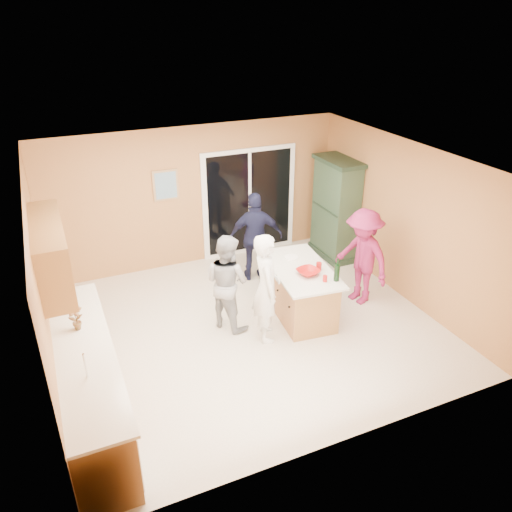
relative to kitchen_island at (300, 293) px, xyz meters
name	(u,v)px	position (x,y,z in m)	size (l,w,h in m)	color
floor	(250,327)	(-0.87, -0.03, -0.39)	(5.50, 5.50, 0.00)	silver
ceiling	(249,162)	(-0.87, -0.03, 2.21)	(5.50, 5.00, 0.10)	white
wall_back	(196,197)	(-0.87, 2.47, 0.91)	(5.50, 0.10, 2.60)	#E8A95F
wall_front	(345,350)	(-0.87, -2.53, 0.91)	(5.50, 0.10, 2.60)	#E8A95F
wall_left	(43,291)	(-3.62, -0.03, 0.91)	(0.10, 5.00, 2.60)	#E8A95F
wall_right	(405,221)	(1.88, -0.03, 0.91)	(0.10, 5.00, 2.60)	#E8A95F
left_cabinet_run	(90,391)	(-3.32, -1.08, 0.07)	(0.65, 3.05, 1.24)	#AE7243
upper_cabinets	(51,253)	(-3.45, -0.23, 1.48)	(0.35, 1.60, 0.75)	#AE7243
sliding_door	(249,202)	(0.18, 2.44, 0.66)	(1.90, 0.07, 2.10)	white
framed_picture	(166,185)	(-1.42, 2.45, 1.21)	(0.46, 0.04, 0.56)	#A98254
kitchen_island	(300,293)	(0.00, 0.00, 0.00)	(1.03, 1.67, 0.83)	#AE7243
green_hutch	(336,210)	(1.62, 1.62, 0.56)	(0.56, 1.06, 1.95)	#1E3122
woman_white	(266,288)	(-0.74, -0.34, 0.44)	(0.61, 0.40, 1.67)	white
woman_grey	(227,282)	(-1.15, 0.18, 0.36)	(0.73, 0.57, 1.51)	#B0B0B3
woman_navy	(256,237)	(-0.16, 1.37, 0.42)	(0.95, 0.40, 1.62)	#181B36
woman_magenta	(362,257)	(1.11, -0.03, 0.42)	(1.05, 0.60, 1.62)	#922051
serving_bowl	(308,272)	(0.00, -0.23, 0.48)	(0.33, 0.33, 0.08)	#AF1713
tulip_vase	(75,317)	(-3.32, -0.48, 0.72)	(0.18, 0.12, 0.34)	#A51021
tumbler_near	(325,279)	(0.12, -0.51, 0.49)	(0.07, 0.07, 0.10)	#AF1713
tumbler_far	(319,266)	(0.22, -0.16, 0.50)	(0.08, 0.08, 0.12)	#AF1713
wine_bottle	(337,272)	(0.29, -0.56, 0.58)	(0.08, 0.08, 0.36)	black
white_plate	(291,257)	(0.03, 0.37, 0.45)	(0.22, 0.22, 0.02)	white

